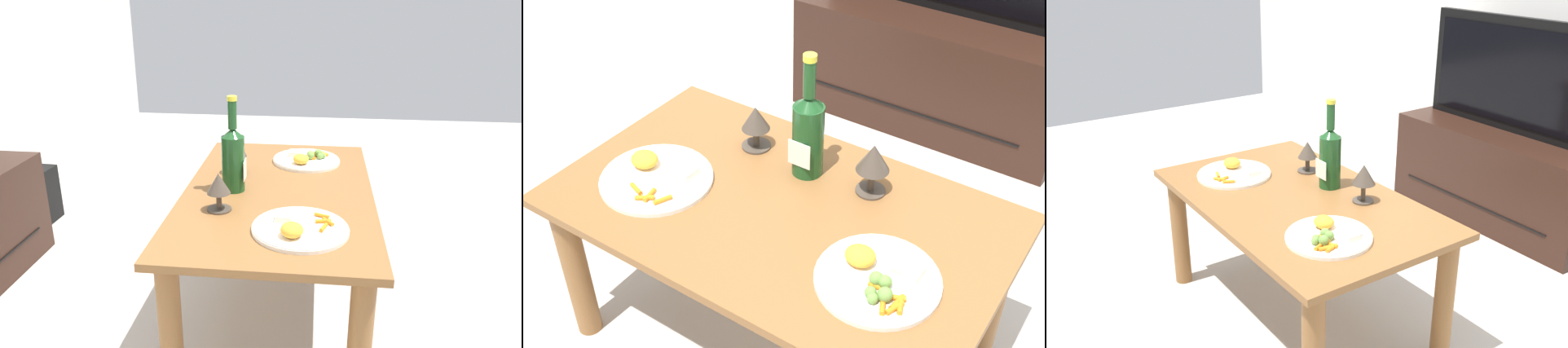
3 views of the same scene
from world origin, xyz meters
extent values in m
plane|color=#B7B2A8|center=(0.00, 0.00, 0.00)|extent=(6.40, 6.40, 0.00)
cube|color=brown|center=(0.00, 0.00, 0.50)|extent=(1.13, 0.68, 0.02)
cylinder|color=brown|center=(-0.50, -0.27, 0.24)|extent=(0.07, 0.07, 0.49)
cylinder|color=brown|center=(0.50, -0.27, 0.24)|extent=(0.07, 0.07, 0.49)
cylinder|color=brown|center=(-0.50, 0.27, 0.24)|extent=(0.07, 0.07, 0.49)
cylinder|color=brown|center=(0.50, 0.27, 0.24)|extent=(0.07, 0.07, 0.49)
cube|color=black|center=(0.66, 1.36, 0.15)|extent=(0.19, 0.19, 0.30)
cylinder|color=#19471E|center=(-0.02, 0.16, 0.61)|extent=(0.08, 0.08, 0.20)
cone|color=#19471E|center=(-0.02, 0.16, 0.73)|extent=(0.08, 0.08, 0.04)
cylinder|color=#19471E|center=(-0.02, 0.16, 0.79)|extent=(0.03, 0.03, 0.10)
cylinder|color=yellow|center=(-0.02, 0.16, 0.85)|extent=(0.03, 0.03, 0.02)
cube|color=silver|center=(-0.02, 0.12, 0.59)|extent=(0.07, 0.00, 0.07)
cylinder|color=#473D33|center=(-0.20, 0.18, 0.52)|extent=(0.08, 0.08, 0.01)
cylinder|color=#473D33|center=(-0.20, 0.18, 0.55)|extent=(0.02, 0.02, 0.05)
cone|color=#473D33|center=(-0.20, 0.18, 0.61)|extent=(0.08, 0.08, 0.07)
cylinder|color=#473D33|center=(0.16, 0.18, 0.52)|extent=(0.08, 0.08, 0.01)
cylinder|color=#473D33|center=(0.16, 0.18, 0.55)|extent=(0.02, 0.02, 0.06)
cone|color=#473D33|center=(0.16, 0.18, 0.62)|extent=(0.08, 0.08, 0.07)
cylinder|color=white|center=(-0.32, -0.09, 0.52)|extent=(0.29, 0.29, 0.01)
torus|color=white|center=(-0.32, -0.09, 0.53)|extent=(0.29, 0.29, 0.01)
ellipsoid|color=orange|center=(-0.38, -0.07, 0.55)|extent=(0.07, 0.07, 0.04)
cube|color=beige|center=(-0.27, -0.04, 0.54)|extent=(0.07, 0.06, 0.02)
cylinder|color=orange|center=(-0.33, -0.16, 0.53)|extent=(0.05, 0.03, 0.01)
cylinder|color=orange|center=(-0.28, -0.17, 0.53)|extent=(0.05, 0.04, 0.01)
cylinder|color=orange|center=(-0.28, -0.16, 0.53)|extent=(0.02, 0.05, 0.01)
cylinder|color=orange|center=(-0.24, -0.16, 0.53)|extent=(0.03, 0.05, 0.01)
cylinder|color=white|center=(0.32, -0.09, 0.52)|extent=(0.28, 0.28, 0.01)
torus|color=white|center=(0.32, -0.09, 0.53)|extent=(0.28, 0.28, 0.01)
ellipsoid|color=orange|center=(0.27, -0.07, 0.54)|extent=(0.07, 0.06, 0.04)
cube|color=beige|center=(0.37, -0.04, 0.54)|extent=(0.06, 0.05, 0.02)
cylinder|color=orange|center=(0.37, -0.16, 0.53)|extent=(0.03, 0.05, 0.01)
cylinder|color=orange|center=(0.39, -0.15, 0.53)|extent=(0.03, 0.05, 0.01)
cylinder|color=orange|center=(0.40, -0.14, 0.53)|extent=(0.03, 0.05, 0.01)
cylinder|color=orange|center=(0.39, -0.14, 0.53)|extent=(0.02, 0.05, 0.01)
cylinder|color=orange|center=(0.34, -0.12, 0.53)|extent=(0.05, 0.01, 0.01)
cylinder|color=orange|center=(0.38, -0.13, 0.53)|extent=(0.05, 0.03, 0.01)
cylinder|color=orange|center=(0.33, -0.11, 0.53)|extent=(0.04, 0.05, 0.01)
sphere|color=olive|center=(0.33, -0.15, 0.54)|extent=(0.03, 0.03, 0.03)
sphere|color=olive|center=(0.35, -0.11, 0.54)|extent=(0.03, 0.03, 0.03)
sphere|color=olive|center=(0.36, -0.14, 0.54)|extent=(0.03, 0.03, 0.03)
sphere|color=olive|center=(0.34, -0.16, 0.54)|extent=(0.02, 0.02, 0.02)
sphere|color=olive|center=(0.33, -0.11, 0.54)|extent=(0.03, 0.03, 0.03)
camera|label=1|loc=(-1.68, -0.13, 1.20)|focal=34.47mm
camera|label=2|loc=(0.73, -1.07, 1.60)|focal=46.93mm
camera|label=3|loc=(1.65, -1.08, 1.40)|focal=40.56mm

